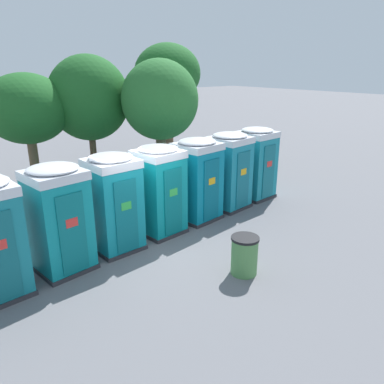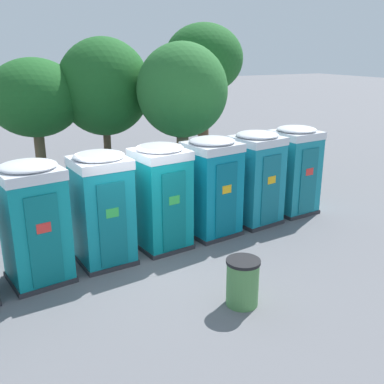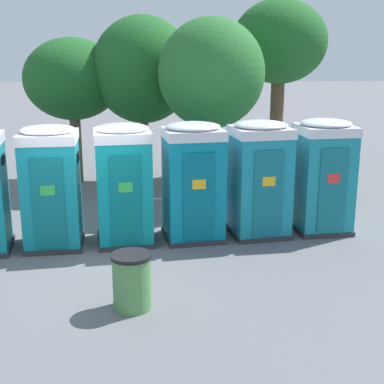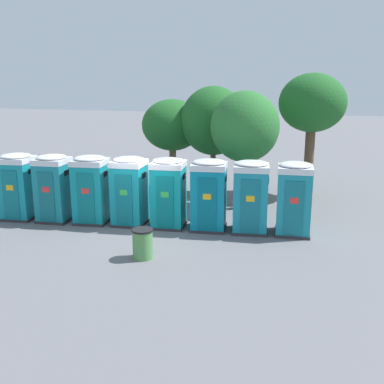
% 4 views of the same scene
% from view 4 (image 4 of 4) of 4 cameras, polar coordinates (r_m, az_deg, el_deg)
% --- Properties ---
extents(ground_plane, '(120.00, 120.00, 0.00)m').
position_cam_4_polar(ground_plane, '(16.31, -5.85, -4.70)').
color(ground_plane, slate).
extents(portapotty_0, '(1.32, 1.35, 2.54)m').
position_cam_4_polar(portapotty_0, '(18.42, -21.19, 0.72)').
color(portapotty_0, '#2D2D33').
rests_on(portapotty_0, ground).
extents(portapotty_1, '(1.27, 1.31, 2.54)m').
position_cam_4_polar(portapotty_1, '(17.68, -17.14, 0.52)').
color(portapotty_1, '#2D2D33').
rests_on(portapotty_1, ground).
extents(portapotty_2, '(1.36, 1.36, 2.54)m').
position_cam_4_polar(portapotty_2, '(17.10, -12.67, 0.36)').
color(portapotty_2, '#2D2D33').
rests_on(portapotty_2, ground).
extents(portapotty_3, '(1.26, 1.28, 2.54)m').
position_cam_4_polar(portapotty_3, '(16.61, -7.95, 0.18)').
color(portapotty_3, '#2D2D33').
rests_on(portapotty_3, ground).
extents(portapotty_4, '(1.31, 1.33, 2.54)m').
position_cam_4_polar(portapotty_4, '(16.19, -3.00, -0.06)').
color(portapotty_4, '#2D2D33').
rests_on(portapotty_4, ground).
extents(portapotty_5, '(1.40, 1.36, 2.54)m').
position_cam_4_polar(portapotty_5, '(15.90, 2.16, -0.31)').
color(portapotty_5, '#2D2D33').
rests_on(portapotty_5, ground).
extents(portapotty_6, '(1.38, 1.36, 2.54)m').
position_cam_4_polar(portapotty_6, '(15.76, 7.47, -0.55)').
color(portapotty_6, '#2D2D33').
rests_on(portapotty_6, ground).
extents(portapotty_7, '(1.29, 1.30, 2.54)m').
position_cam_4_polar(portapotty_7, '(15.77, 12.82, -0.77)').
color(portapotty_7, '#2D2D33').
rests_on(portapotty_7, ground).
extents(street_tree_0, '(2.91, 2.91, 4.37)m').
position_cam_4_polar(street_tree_0, '(21.69, -2.50, 8.44)').
color(street_tree_0, brown).
rests_on(street_tree_0, ground).
extents(street_tree_1, '(2.99, 2.99, 4.99)m').
position_cam_4_polar(street_tree_1, '(20.68, 2.74, 8.98)').
color(street_tree_1, brown).
rests_on(street_tree_1, ground).
extents(street_tree_2, '(2.77, 2.77, 4.83)m').
position_cam_4_polar(street_tree_2, '(18.32, 6.73, 8.13)').
color(street_tree_2, brown).
rests_on(street_tree_2, ground).
extents(street_tree_3, '(2.99, 2.99, 5.56)m').
position_cam_4_polar(street_tree_3, '(21.10, 15.04, 10.71)').
color(street_tree_3, brown).
rests_on(street_tree_3, ground).
extents(trash_can, '(0.64, 0.64, 0.91)m').
position_cam_4_polar(trash_can, '(13.58, -6.28, -6.53)').
color(trash_can, '#518C4C').
rests_on(trash_can, ground).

